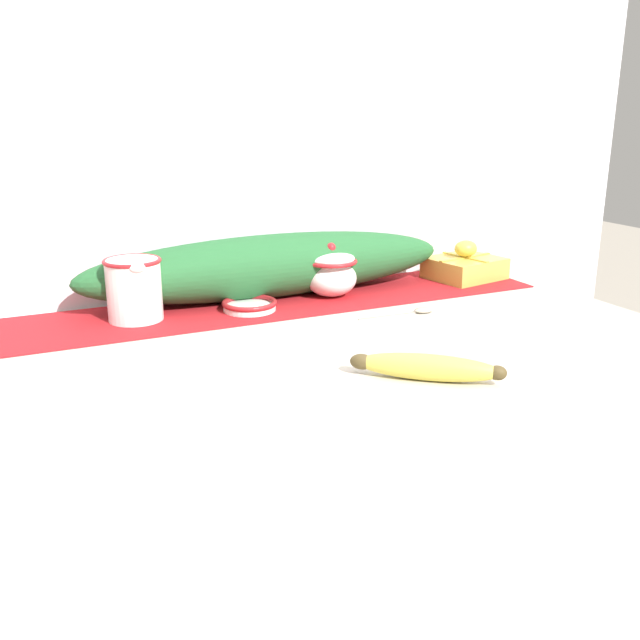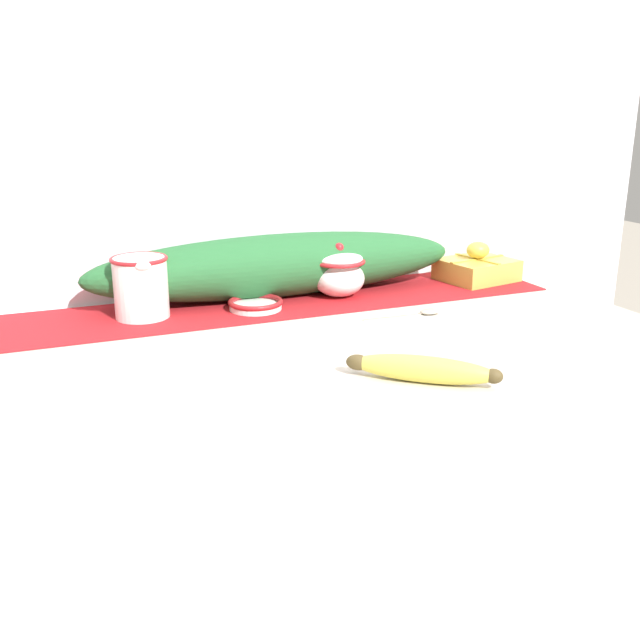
{
  "view_description": "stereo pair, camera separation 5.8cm",
  "coord_description": "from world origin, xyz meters",
  "px_view_note": "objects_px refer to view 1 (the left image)",
  "views": [
    {
      "loc": [
        -0.53,
        -1.08,
        1.34
      ],
      "look_at": [
        -0.04,
        -0.05,
        0.99
      ],
      "focal_mm": 40.0,
      "sensor_mm": 36.0,
      "label": 1
    },
    {
      "loc": [
        -0.47,
        -1.11,
        1.34
      ],
      "look_at": [
        -0.04,
        -0.05,
        0.99
      ],
      "focal_mm": 40.0,
      "sensor_mm": 36.0,
      "label": 2
    }
  ],
  "objects_px": {
    "small_dish": "(250,305)",
    "cream_pitcher": "(134,287)",
    "sugar_bowl": "(331,273)",
    "banana": "(427,367)",
    "gift_box": "(465,266)",
    "spoon": "(419,311)",
    "napkin_stack": "(62,431)"
  },
  "relations": [
    {
      "from": "small_dish",
      "to": "cream_pitcher",
      "type": "bearing_deg",
      "value": 171.58
    },
    {
      "from": "sugar_bowl",
      "to": "banana",
      "type": "bearing_deg",
      "value": -98.96
    },
    {
      "from": "cream_pitcher",
      "to": "sugar_bowl",
      "type": "height_order",
      "value": "cream_pitcher"
    },
    {
      "from": "sugar_bowl",
      "to": "small_dish",
      "type": "xyz_separation_m",
      "value": [
        -0.19,
        -0.03,
        -0.04
      ]
    },
    {
      "from": "cream_pitcher",
      "to": "gift_box",
      "type": "relative_size",
      "value": 0.7
    },
    {
      "from": "gift_box",
      "to": "banana",
      "type": "bearing_deg",
      "value": -130.83
    },
    {
      "from": "cream_pitcher",
      "to": "small_dish",
      "type": "relative_size",
      "value": 1.17
    },
    {
      "from": "spoon",
      "to": "gift_box",
      "type": "bearing_deg",
      "value": 41.07
    },
    {
      "from": "banana",
      "to": "spoon",
      "type": "xyz_separation_m",
      "value": [
        0.18,
        0.3,
        -0.02
      ]
    },
    {
      "from": "small_dish",
      "to": "napkin_stack",
      "type": "relative_size",
      "value": 0.67
    },
    {
      "from": "small_dish",
      "to": "spoon",
      "type": "relative_size",
      "value": 0.68
    },
    {
      "from": "small_dish",
      "to": "banana",
      "type": "distance_m",
      "value": 0.47
    },
    {
      "from": "cream_pitcher",
      "to": "napkin_stack",
      "type": "height_order",
      "value": "cream_pitcher"
    },
    {
      "from": "napkin_stack",
      "to": "gift_box",
      "type": "bearing_deg",
      "value": 26.1
    },
    {
      "from": "sugar_bowl",
      "to": "spoon",
      "type": "bearing_deg",
      "value": -59.95
    },
    {
      "from": "small_dish",
      "to": "napkin_stack",
      "type": "bearing_deg",
      "value": -133.35
    },
    {
      "from": "sugar_bowl",
      "to": "gift_box",
      "type": "distance_m",
      "value": 0.35
    },
    {
      "from": "small_dish",
      "to": "banana",
      "type": "relative_size",
      "value": 0.55
    },
    {
      "from": "napkin_stack",
      "to": "gift_box",
      "type": "height_order",
      "value": "gift_box"
    },
    {
      "from": "banana",
      "to": "gift_box",
      "type": "relative_size",
      "value": 1.09
    },
    {
      "from": "small_dish",
      "to": "gift_box",
      "type": "distance_m",
      "value": 0.55
    },
    {
      "from": "small_dish",
      "to": "gift_box",
      "type": "bearing_deg",
      "value": 4.37
    },
    {
      "from": "cream_pitcher",
      "to": "small_dish",
      "type": "xyz_separation_m",
      "value": [
        0.22,
        -0.03,
        -0.05
      ]
    },
    {
      "from": "small_dish",
      "to": "napkin_stack",
      "type": "xyz_separation_m",
      "value": [
        -0.4,
        -0.42,
        -0.01
      ]
    },
    {
      "from": "small_dish",
      "to": "gift_box",
      "type": "xyz_separation_m",
      "value": [
        0.55,
        0.04,
        0.02
      ]
    },
    {
      "from": "spoon",
      "to": "napkin_stack",
      "type": "distance_m",
      "value": 0.75
    },
    {
      "from": "napkin_stack",
      "to": "gift_box",
      "type": "distance_m",
      "value": 1.05
    },
    {
      "from": "spoon",
      "to": "cream_pitcher",
      "type": "bearing_deg",
      "value": 163.52
    },
    {
      "from": "sugar_bowl",
      "to": "napkin_stack",
      "type": "bearing_deg",
      "value": -142.64
    },
    {
      "from": "sugar_bowl",
      "to": "banana",
      "type": "relative_size",
      "value": 0.58
    },
    {
      "from": "spoon",
      "to": "banana",
      "type": "bearing_deg",
      "value": -117.81
    },
    {
      "from": "small_dish",
      "to": "spoon",
      "type": "height_order",
      "value": "small_dish"
    }
  ]
}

